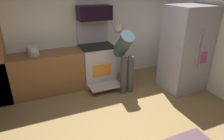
{
  "coord_description": "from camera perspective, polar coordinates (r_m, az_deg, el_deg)",
  "views": [
    {
      "loc": [
        -1.11,
        -2.25,
        2.26
      ],
      "look_at": [
        -0.02,
        0.3,
        1.05
      ],
      "focal_mm": 31.66,
      "sensor_mm": 36.0,
      "label": 1
    }
  ],
  "objects": [
    {
      "name": "refrigerator",
      "position": [
        4.68,
        20.42,
        5.63
      ],
      "size": [
        0.86,
        0.78,
        1.88
      ],
      "color": "#B9B2C5",
      "rests_on": "ground"
    },
    {
      "name": "lower_cabinet_run",
      "position": [
        4.61,
        -18.65,
        -0.91
      ],
      "size": [
        2.4,
        0.6,
        0.9
      ],
      "primitive_type": "cube",
      "color": "brown",
      "rests_on": "ground"
    },
    {
      "name": "wall_back",
      "position": [
        4.82,
        -9.61,
        11.73
      ],
      "size": [
        5.2,
        0.12,
        2.6
      ],
      "primitive_type": "cube",
      "color": "silver",
      "rests_on": "ground"
    },
    {
      "name": "oven_range",
      "position": [
        4.78,
        -4.28,
        2.0
      ],
      "size": [
        0.76,
        1.01,
        1.52
      ],
      "color": "#C0B6BB",
      "rests_on": "ground"
    },
    {
      "name": "person_cook",
      "position": [
        4.33,
        3.5,
        4.83
      ],
      "size": [
        0.31,
        0.69,
        1.46
      ],
      "color": "#494949",
      "rests_on": "ground"
    },
    {
      "name": "ground_plane",
      "position": [
        3.38,
        2.43,
        -18.6
      ],
      "size": [
        5.2,
        4.8,
        0.02
      ],
      "primitive_type": "cube",
      "color": "olive"
    },
    {
      "name": "stock_pot",
      "position": [
        4.41,
        -21.85,
        5.18
      ],
      "size": [
        0.25,
        0.25,
        0.19
      ],
      "primitive_type": "cylinder",
      "color": "beige",
      "rests_on": "lower_cabinet_run"
    },
    {
      "name": "microwave",
      "position": [
        4.58,
        -5.14,
        16.15
      ],
      "size": [
        0.74,
        0.38,
        0.31
      ],
      "primitive_type": "cube",
      "color": "black",
      "rests_on": "oven_range"
    }
  ]
}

